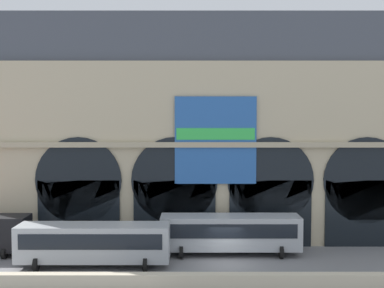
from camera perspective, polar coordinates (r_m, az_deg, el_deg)
The scene contains 5 objects.
ground_plane at distance 36.86m, azimuth 4.33°, elevation -13.99°, with size 200.00×200.00×0.00m, color slate.
quay_parapet_wall at distance 31.86m, azimuth 5.01°, elevation -15.86°, with size 90.00×0.70×0.99m, color beige.
station_building at distance 42.65m, azimuth 3.72°, elevation 1.43°, with size 41.79×5.28×19.76m.
bus_midwest at distance 36.44m, azimuth -11.30°, elevation -11.34°, with size 11.00×3.25×3.10m.
bus_center at distance 38.89m, azimuth 4.77°, elevation -10.35°, with size 11.00×3.25×3.10m.
Camera 1 is at (-2.55, -35.12, 10.91)m, focal length 45.13 mm.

